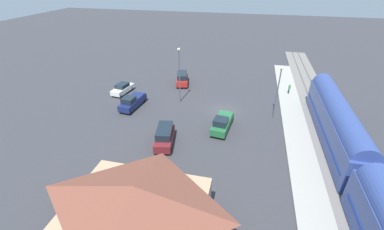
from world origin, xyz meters
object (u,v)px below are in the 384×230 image
at_px(pedestrian_on_platform, 289,88).
at_px(pickup_navy, 132,102).
at_px(light_pole_near_platform, 278,86).
at_px(light_pole_lot_center, 179,70).
at_px(suv_red, 182,78).
at_px(pickup_green, 222,123).
at_px(station_building, 136,211).
at_px(suv_maroon, 165,136).
at_px(sedan_white, 123,88).

xyz_separation_m(pedestrian_on_platform, pickup_navy, (23.80, 10.24, -0.25)).
xyz_separation_m(light_pole_near_platform, light_pole_lot_center, (14.41, -1.70, 0.59)).
height_order(suv_red, light_pole_lot_center, light_pole_lot_center).
height_order(suv_red, pickup_green, suv_red).
height_order(station_building, suv_maroon, station_building).
distance_m(suv_maroon, light_pole_lot_center, 12.24).
relative_size(pedestrian_on_platform, sedan_white, 0.36).
height_order(suv_maroon, pickup_navy, suv_maroon).
bearing_deg(suv_maroon, light_pole_near_platform, -143.56).
height_order(station_building, pedestrian_on_platform, station_building).
distance_m(pickup_navy, light_pole_lot_center, 8.68).
height_order(pedestrian_on_platform, light_pole_lot_center, light_pole_lot_center).
bearing_deg(pickup_green, suv_maroon, 36.87).
bearing_deg(station_building, suv_red, -81.17).
bearing_deg(suv_maroon, light_pole_lot_center, -83.67).
bearing_deg(light_pole_near_platform, sedan_white, -6.00).
distance_m(pickup_navy, pickup_green, 14.53).
xyz_separation_m(suv_maroon, light_pole_near_platform, (-13.14, -9.70, 3.68)).
bearing_deg(suv_red, suv_maroon, 98.64).
bearing_deg(sedan_white, light_pole_near_platform, 174.00).
height_order(pedestrian_on_platform, pickup_green, pickup_green).
relative_size(pickup_green, light_pole_near_platform, 0.73).
bearing_deg(suv_red, pickup_navy, 64.87).
height_order(sedan_white, pickup_navy, pickup_navy).
xyz_separation_m(suv_maroon, pickup_navy, (7.84, -7.81, -0.12)).
distance_m(suv_red, pickup_navy, 11.83).
xyz_separation_m(sedan_white, light_pole_lot_center, (-10.49, 0.92, 4.53)).
distance_m(pedestrian_on_platform, pickup_green, 16.37).
bearing_deg(suv_maroon, sedan_white, -46.35).
bearing_deg(pedestrian_on_platform, sedan_white, 11.68).
height_order(sedan_white, light_pole_lot_center, light_pole_lot_center).
bearing_deg(pickup_green, pickup_navy, -12.00).
bearing_deg(station_building, sedan_white, -60.74).
distance_m(pedestrian_on_platform, light_pole_lot_center, 18.92).
bearing_deg(suv_maroon, pickup_navy, -44.88).
relative_size(pedestrian_on_platform, light_pole_lot_center, 0.20).
distance_m(station_building, light_pole_lot_center, 23.89).
xyz_separation_m(pedestrian_on_platform, suv_red, (18.78, -0.46, -0.13)).
xyz_separation_m(station_building, sedan_white, (13.69, -24.44, -1.87)).
bearing_deg(pickup_navy, pedestrian_on_platform, -156.71).
height_order(pickup_navy, pickup_green, same).
relative_size(station_building, light_pole_near_platform, 1.44).
distance_m(station_building, sedan_white, 28.08).
bearing_deg(pickup_navy, suv_maroon, 135.12).
height_order(pickup_navy, light_pole_near_platform, light_pole_near_platform).
xyz_separation_m(station_building, light_pole_lot_center, (3.21, -23.52, 2.66)).
distance_m(sedan_white, pickup_green, 19.63).
distance_m(pickup_green, light_pole_lot_center, 11.02).
bearing_deg(pedestrian_on_platform, light_pole_near_platform, 71.34).
xyz_separation_m(pedestrian_on_platform, light_pole_near_platform, (2.82, 8.35, 3.54)).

